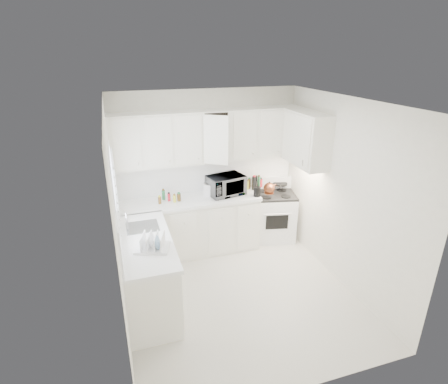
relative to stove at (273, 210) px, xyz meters
name	(u,v)px	position (x,y,z in m)	size (l,w,h in m)	color
floor	(239,293)	(-1.10, -1.31, -0.54)	(3.20, 3.20, 0.00)	silver
ceiling	(243,102)	(-1.10, -1.31, 2.06)	(3.20, 3.20, 0.00)	white
wall_back	(207,170)	(-1.10, 0.29, 0.76)	(3.00, 3.00, 0.00)	white
wall_front	(306,282)	(-1.10, -2.91, 0.76)	(3.00, 3.00, 0.00)	white
wall_left	(117,225)	(-2.60, -1.31, 0.76)	(3.20, 3.20, 0.00)	white
wall_right	(343,194)	(0.40, -1.31, 0.76)	(3.20, 3.20, 0.00)	white
window_blinds	(115,193)	(-2.58, -0.96, 1.01)	(0.06, 0.96, 1.06)	white
lower_cabinets_back	(190,227)	(-1.49, -0.01, -0.09)	(2.22, 0.60, 0.90)	white
lower_cabinets_left	(148,273)	(-2.30, -1.11, -0.09)	(0.60, 1.60, 0.90)	white
countertop_back	(189,201)	(-1.49, -0.02, 0.38)	(2.24, 0.64, 0.05)	white
countertop_left	(145,241)	(-2.29, -1.11, 0.38)	(0.64, 1.62, 0.05)	white
backsplash_back	(208,174)	(-1.10, 0.28, 0.68)	(2.98, 0.02, 0.55)	white
backsplash_left	(118,223)	(-2.59, -1.11, 0.68)	(0.02, 1.60, 0.55)	white
upper_cabinets_back	(210,161)	(-1.10, 0.13, 0.96)	(3.00, 0.33, 0.80)	white
upper_cabinets_right	(304,164)	(0.23, -0.49, 0.96)	(0.33, 0.90, 0.80)	white
sink	(142,219)	(-2.29, -0.76, 0.53)	(0.42, 0.38, 0.30)	gray
stove	(273,210)	(0.00, 0.00, 0.00)	(0.70, 0.58, 1.08)	white
tea_kettle	(269,187)	(-0.18, -0.16, 0.51)	(0.23, 0.20, 0.22)	brown
frying_pan	(280,183)	(0.18, 0.16, 0.42)	(0.25, 0.42, 0.04)	black
microwave	(226,183)	(-0.88, 0.00, 0.60)	(0.57, 0.32, 0.39)	gray
rice_cooker	(211,188)	(-1.12, 0.05, 0.53)	(0.24, 0.24, 0.24)	white
paper_towel	(212,185)	(-1.07, 0.14, 0.54)	(0.12, 0.12, 0.27)	white
utensil_crock	(257,185)	(-0.42, -0.23, 0.59)	(0.12, 0.12, 0.37)	black
dish_rack	(152,241)	(-2.23, -1.37, 0.52)	(0.39, 0.29, 0.21)	white
spice_left_0	(159,196)	(-1.95, 0.11, 0.47)	(0.06, 0.06, 0.13)	brown
spice_left_1	(164,197)	(-1.88, 0.02, 0.47)	(0.06, 0.06, 0.13)	#297D45
spice_left_2	(168,195)	(-1.80, 0.11, 0.47)	(0.06, 0.06, 0.13)	red
spice_left_3	(174,196)	(-1.73, 0.02, 0.47)	(0.06, 0.06, 0.13)	yellow
spice_left_4	(177,194)	(-1.65, 0.11, 0.47)	(0.06, 0.06, 0.13)	brown
sauce_right_0	(243,183)	(-0.52, 0.15, 0.50)	(0.06, 0.06, 0.19)	red
sauce_right_1	(247,184)	(-0.47, 0.09, 0.50)	(0.06, 0.06, 0.19)	yellow
sauce_right_2	(249,183)	(-0.41, 0.15, 0.50)	(0.06, 0.06, 0.19)	brown
sauce_right_3	(253,184)	(-0.36, 0.09, 0.50)	(0.06, 0.06, 0.19)	black
sauce_right_4	(255,182)	(-0.30, 0.15, 0.50)	(0.06, 0.06, 0.19)	brown
sauce_right_5	(259,183)	(-0.25, 0.09, 0.50)	(0.06, 0.06, 0.19)	#297D45
sauce_right_6	(261,181)	(-0.19, 0.15, 0.50)	(0.06, 0.06, 0.19)	red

